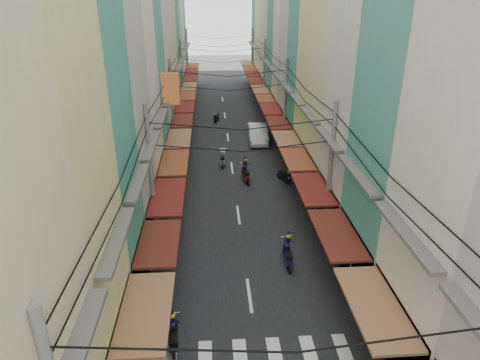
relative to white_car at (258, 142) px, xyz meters
name	(u,v)px	position (x,y,z in m)	size (l,w,h in m)	color
ground	(246,270)	(-2.82, -20.49, 0.00)	(160.00, 160.00, 0.00)	slate
road	(229,144)	(-2.82, -0.49, 0.01)	(10.00, 80.00, 0.02)	black
sidewalk_left	(160,145)	(-9.32, -0.49, 0.03)	(3.00, 80.00, 0.06)	slate
sidewalk_right	(296,142)	(3.68, -0.49, 0.03)	(3.00, 80.00, 0.06)	slate
building_row_left	(127,41)	(-10.74, -3.93, 9.78)	(7.80, 67.67, 23.70)	beige
building_row_right	(329,44)	(5.09, -4.04, 9.41)	(7.80, 68.98, 22.59)	teal
utility_poles	(231,85)	(-2.82, -5.47, 6.59)	(10.20, 66.13, 8.20)	slate
white_car	(258,142)	(0.00, 0.00, 0.00)	(5.72, 2.24, 2.02)	silver
bicycle	(377,271)	(4.01, -21.03, 0.00)	(0.60, 1.60, 1.10)	black
moving_scooters	(241,201)	(-2.58, -13.65, 0.57)	(7.59, 34.47, 2.00)	black
parked_scooters	(351,310)	(1.51, -24.36, 0.46)	(13.02, 14.77, 1.01)	black
pedestrians	(169,223)	(-7.03, -17.10, 1.07)	(13.59, 26.59, 2.24)	#271F29
market_umbrella	(438,332)	(3.53, -27.59, 2.14)	(2.31, 2.31, 2.43)	#B2B2B7
traffic_sign	(352,257)	(1.96, -22.51, 1.97)	(0.10, 0.60, 2.73)	slate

